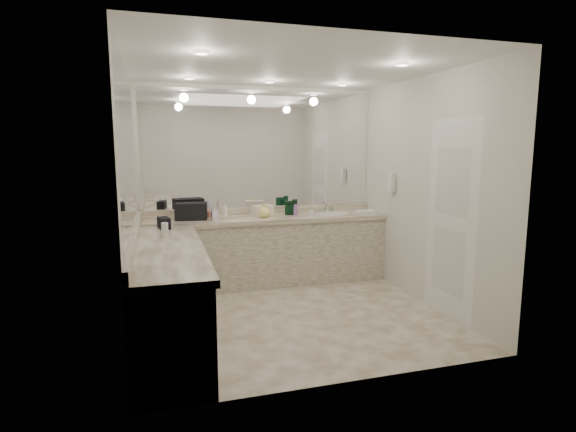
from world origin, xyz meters
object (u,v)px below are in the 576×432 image
object	(u,v)px
soap_bottle_b	(215,213)
soap_bottle_c	(264,210)
sink	(333,214)
soap_bottle_a	(225,210)
black_toiletry_bag	(191,211)
wall_phone	(392,183)
hand_towel	(365,212)
cream_cosmetic_case	(263,211)

from	to	relation	value
soap_bottle_b	soap_bottle_c	distance (m)	0.64
sink	soap_bottle_a	distance (m)	1.49
black_toiletry_bag	wall_phone	bearing A→B (deg)	-11.83
black_toiletry_bag	soap_bottle_a	world-z (taller)	black_toiletry_bag
soap_bottle_b	soap_bottle_a	bearing A→B (deg)	21.93
soap_bottle_b	soap_bottle_c	size ratio (longest dim) A/B	0.95
sink	hand_towel	xyz separation A→B (m)	(0.45, -0.08, 0.03)
soap_bottle_a	soap_bottle_c	xyz separation A→B (m)	(0.50, -0.05, -0.01)
hand_towel	soap_bottle_a	distance (m)	1.93
black_toiletry_bag	cream_cosmetic_case	size ratio (longest dim) A/B	1.52
sink	soap_bottle_b	distance (m)	1.63
cream_cosmetic_case	soap_bottle_c	world-z (taller)	soap_bottle_c
black_toiletry_bag	hand_towel	size ratio (longest dim) A/B	1.60
black_toiletry_bag	soap_bottle_a	bearing A→B (deg)	-3.60
hand_towel	soap_bottle_c	xyz separation A→B (m)	(-1.43, 0.02, 0.07)
cream_cosmetic_case	soap_bottle_a	distance (m)	0.50
cream_cosmetic_case	soap_bottle_a	bearing A→B (deg)	174.37
soap_bottle_a	soap_bottle_c	size ratio (longest dim) A/B	1.11
sink	black_toiletry_bag	distance (m)	1.91
black_toiletry_bag	cream_cosmetic_case	world-z (taller)	black_toiletry_bag
black_toiletry_bag	soap_bottle_c	xyz separation A→B (m)	(0.92, -0.08, -0.02)
cream_cosmetic_case	hand_towel	distance (m)	1.44
black_toiletry_bag	cream_cosmetic_case	distance (m)	0.92
soap_bottle_c	black_toiletry_bag	bearing A→B (deg)	175.07
wall_phone	black_toiletry_bag	distance (m)	2.59
wall_phone	cream_cosmetic_case	size ratio (longest dim) A/B	0.93
cream_cosmetic_case	soap_bottle_b	bearing A→B (deg)	178.72
wall_phone	soap_bottle_c	size ratio (longest dim) A/B	1.28
sink	wall_phone	size ratio (longest dim) A/B	1.83
sink	hand_towel	distance (m)	0.45
wall_phone	black_toiletry_bag	world-z (taller)	wall_phone
cream_cosmetic_case	soap_bottle_b	xyz separation A→B (m)	(-0.64, -0.09, 0.01)
wall_phone	soap_bottle_a	xyz separation A→B (m)	(-2.09, 0.50, -0.35)
wall_phone	soap_bottle_c	xyz separation A→B (m)	(-1.59, 0.45, -0.36)
sink	soap_bottle_b	world-z (taller)	soap_bottle_b
wall_phone	cream_cosmetic_case	xyz separation A→B (m)	(-1.59, 0.53, -0.38)
soap_bottle_c	soap_bottle_b	bearing A→B (deg)	-179.65
cream_cosmetic_case	soap_bottle_b	world-z (taller)	soap_bottle_b
hand_towel	black_toiletry_bag	bearing A→B (deg)	177.54
wall_phone	sink	bearing A→B (deg)	140.43
wall_phone	soap_bottle_c	bearing A→B (deg)	164.30
black_toiletry_bag	soap_bottle_b	distance (m)	0.29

